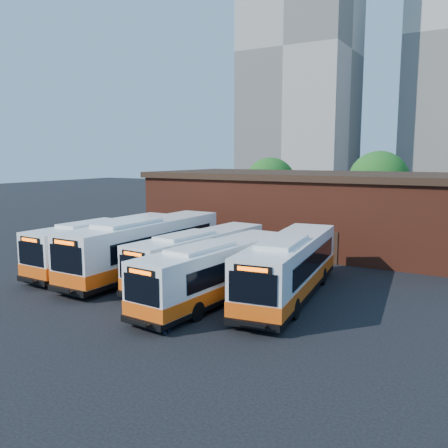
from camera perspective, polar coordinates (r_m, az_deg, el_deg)
The scene contains 11 objects.
ground at distance 24.57m, azimuth -4.56°, elevation -10.36°, with size 220.00×220.00×0.00m, color black.
bus_farwest at distance 34.11m, azimuth -13.88°, elevation -2.58°, with size 3.07×12.80×3.46m.
bus_west at distance 31.83m, azimuth -9.44°, elevation -2.96°, with size 3.04×13.88×3.77m.
bus_midwest at distance 29.70m, azimuth -2.99°, elevation -4.15°, with size 3.34×11.97×3.22m.
bus_mideast at distance 25.79m, azimuth -0.93°, elevation -6.00°, with size 3.36×12.13×3.27m.
bus_east at distance 26.63m, azimuth 7.89°, elevation -5.39°, with size 4.18×13.03×3.50m.
transit_worker at distance 21.55m, azimuth -6.86°, elevation -10.54°, with size 0.66×0.43×1.81m, color black.
depot_building at distance 41.58m, azimuth 11.24°, elevation 1.75°, with size 28.60×12.60×6.40m.
tree_west at distance 56.28m, azimuth 5.59°, elevation 4.93°, with size 6.00×6.00×7.65m.
tree_mid at distance 54.39m, azimuth 18.11°, elevation 4.91°, with size 6.56×6.56×8.36m.
tower_left at distance 99.76m, azimuth 9.26°, elevation 19.67°, with size 20.00×18.00×56.20m.
Camera 1 is at (13.30, -19.13, 7.81)m, focal length 38.00 mm.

